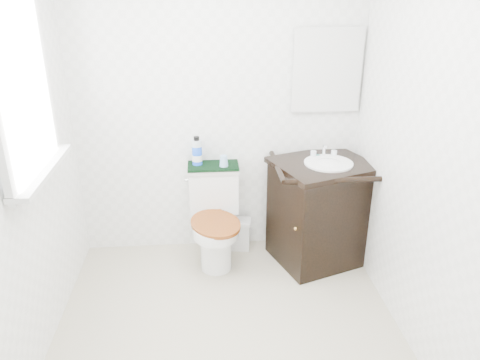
{
  "coord_description": "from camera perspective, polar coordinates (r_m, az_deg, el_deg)",
  "views": [
    {
      "loc": [
        -0.12,
        -2.28,
        2.06
      ],
      "look_at": [
        0.13,
        0.75,
        0.77
      ],
      "focal_mm": 35.0,
      "sensor_mm": 36.0,
      "label": 1
    }
  ],
  "objects": [
    {
      "name": "floor",
      "position": [
        3.07,
        -1.32,
        -19.05
      ],
      "size": [
        2.4,
        2.4,
        0.0
      ],
      "primitive_type": "plane",
      "color": "#B1AA8E",
      "rests_on": "ground"
    },
    {
      "name": "window",
      "position": [
        2.75,
        -25.28,
        10.21
      ],
      "size": [
        0.02,
        0.7,
        0.9
      ],
      "primitive_type": "cube",
      "color": "white",
      "rests_on": "wall_left"
    },
    {
      "name": "vanity",
      "position": [
        3.68,
        9.75,
        -3.55
      ],
      "size": [
        0.85,
        0.79,
        0.92
      ],
      "color": "black",
      "rests_on": "floor"
    },
    {
      "name": "wall_right",
      "position": [
        2.72,
        22.24,
        2.9
      ],
      "size": [
        0.0,
        2.4,
        2.4
      ],
      "primitive_type": "plane",
      "rotation": [
        1.57,
        0.0,
        -1.57
      ],
      "color": "white",
      "rests_on": "ground"
    },
    {
      "name": "cup",
      "position": [
        3.56,
        -1.99,
        2.34
      ],
      "size": [
        0.07,
        0.07,
        0.08
      ],
      "primitive_type": "cone",
      "color": "#87B3DE",
      "rests_on": "towel"
    },
    {
      "name": "wall_back",
      "position": [
        3.58,
        -2.7,
        9.15
      ],
      "size": [
        2.4,
        0.0,
        2.4
      ],
      "primitive_type": "plane",
      "rotation": [
        1.57,
        0.0,
        0.0
      ],
      "color": "white",
      "rests_on": "ground"
    },
    {
      "name": "trash_bin",
      "position": [
        3.9,
        -0.02,
        -6.56
      ],
      "size": [
        0.2,
        0.17,
        0.26
      ],
      "color": "silver",
      "rests_on": "floor"
    },
    {
      "name": "towel",
      "position": [
        3.61,
        -3.29,
        1.74
      ],
      "size": [
        0.39,
        0.22,
        0.02
      ],
      "primitive_type": "cube",
      "color": "black",
      "rests_on": "toilet"
    },
    {
      "name": "soap_bar",
      "position": [
        3.64,
        9.42,
        2.98
      ],
      "size": [
        0.06,
        0.04,
        0.02
      ],
      "primitive_type": "ellipsoid",
      "color": "#176E61",
      "rests_on": "vanity"
    },
    {
      "name": "mirror",
      "position": [
        3.63,
        10.56,
        13.0
      ],
      "size": [
        0.5,
        0.02,
        0.6
      ],
      "primitive_type": "cube",
      "color": "silver",
      "rests_on": "wall_back"
    },
    {
      "name": "wall_front",
      "position": [
        1.38,
        1.41,
        -15.34
      ],
      "size": [
        2.4,
        0.0,
        2.4
      ],
      "primitive_type": "plane",
      "rotation": [
        -1.57,
        0.0,
        0.0
      ],
      "color": "white",
      "rests_on": "ground"
    },
    {
      "name": "mouthwash_bottle",
      "position": [
        3.59,
        -5.27,
        3.45
      ],
      "size": [
        0.08,
        0.08,
        0.22
      ],
      "color": "blue",
      "rests_on": "towel"
    },
    {
      "name": "toilet",
      "position": [
        3.68,
        -3.08,
        -5.05
      ],
      "size": [
        0.45,
        0.66,
        0.74
      ],
      "color": "white",
      "rests_on": "floor"
    },
    {
      "name": "wall_left",
      "position": [
        2.62,
        -26.34,
        1.45
      ],
      "size": [
        0.0,
        2.4,
        2.4
      ],
      "primitive_type": "plane",
      "rotation": [
        1.57,
        0.0,
        1.57
      ],
      "color": "white",
      "rests_on": "ground"
    }
  ]
}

